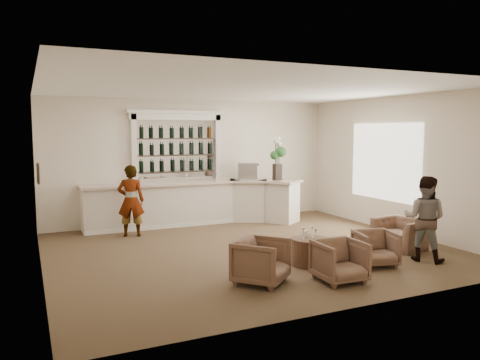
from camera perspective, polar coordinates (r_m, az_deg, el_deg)
name	(u,v)px	position (r m, az deg, el deg)	size (l,w,h in m)	color
ground	(250,250)	(9.84, 1.27, -8.50)	(8.00, 8.00, 0.00)	brown
room_shell	(243,137)	(10.24, 0.37, 5.30)	(8.04, 7.02, 3.32)	beige
bar_counter	(195,203)	(12.38, -5.50, -2.81)	(5.72, 1.80, 1.14)	silver
back_bar_alcove	(177,147)	(12.53, -7.65, 3.97)	(2.64, 0.25, 3.00)	white
cocktail_table	(310,252)	(8.80, 8.48, -8.64)	(0.67, 0.67, 0.50)	#4F2E22
sommelier	(131,201)	(11.23, -13.15, -2.47)	(0.61, 0.40, 1.68)	gray
guest	(425,219)	(9.55, 21.58, -4.39)	(0.79, 0.61, 1.62)	gray
armchair_left	(261,261)	(7.68, 2.61, -9.86)	(0.78, 0.80, 0.73)	brown
armchair_center	(340,261)	(7.93, 12.06, -9.64)	(0.73, 0.75, 0.69)	brown
armchair_right	(376,248)	(9.02, 16.20, -7.98)	(0.69, 0.71, 0.64)	brown
armchair_far	(401,234)	(10.44, 19.05, -6.20)	(0.98, 0.85, 0.63)	brown
espresso_machine	(247,171)	(12.83, 0.92, 1.10)	(0.52, 0.44, 0.46)	#B5B4B9
flower_vase	(277,156)	(12.66, 4.57, 2.92)	(0.30, 0.30, 1.15)	black
wine_glass_bar_left	(217,177)	(12.46, -2.80, 0.38)	(0.07, 0.07, 0.21)	white
wine_glass_bar_right	(186,178)	(12.30, -6.54, 0.27)	(0.07, 0.07, 0.21)	white
wine_glass_tbl_a	(303,233)	(8.68, 7.74, -6.43)	(0.07, 0.07, 0.21)	white
wine_glass_tbl_b	(312,231)	(8.83, 8.78, -6.22)	(0.07, 0.07, 0.21)	white
wine_glass_tbl_c	(316,234)	(8.63, 9.21, -6.51)	(0.07, 0.07, 0.21)	white
napkin_holder	(305,234)	(8.83, 7.90, -6.51)	(0.08, 0.08, 0.12)	white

